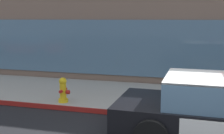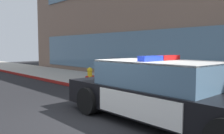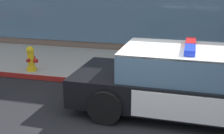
# 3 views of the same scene
# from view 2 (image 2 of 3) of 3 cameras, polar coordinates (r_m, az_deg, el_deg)

# --- Properties ---
(ground) EXTENTS (48.00, 48.00, 0.00)m
(ground) POSITION_cam_2_polar(r_m,az_deg,el_deg) (5.70, -2.28, -12.36)
(ground) COLOR black
(sidewalk) EXTENTS (48.00, 3.43, 0.15)m
(sidewalk) POSITION_cam_2_polar(r_m,az_deg,el_deg) (8.46, 17.04, -6.38)
(sidewalk) COLOR #A39E93
(sidewalk) RESTS_ON ground
(curb_red_paint) EXTENTS (28.80, 0.04, 0.14)m
(curb_red_paint) POSITION_cam_2_polar(r_m,az_deg,el_deg) (7.05, 9.87, -8.47)
(curb_red_paint) COLOR maroon
(curb_red_paint) RESTS_ON ground
(storefront_building) EXTENTS (25.55, 11.71, 7.61)m
(storefront_building) POSITION_cam_2_polar(r_m,az_deg,el_deg) (16.09, 25.41, 11.87)
(storefront_building) COLOR #7A6051
(storefront_building) RESTS_ON ground
(police_cruiser) EXTENTS (5.18, 2.16, 1.49)m
(police_cruiser) POSITION_cam_2_polar(r_m,az_deg,el_deg) (5.45, 12.64, -5.91)
(police_cruiser) COLOR black
(police_cruiser) RESTS_ON ground
(fire_hydrant) EXTENTS (0.34, 0.39, 0.73)m
(fire_hydrant) POSITION_cam_2_polar(r_m,az_deg,el_deg) (9.59, -5.36, -2.33)
(fire_hydrant) COLOR gold
(fire_hydrant) RESTS_ON sidewalk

